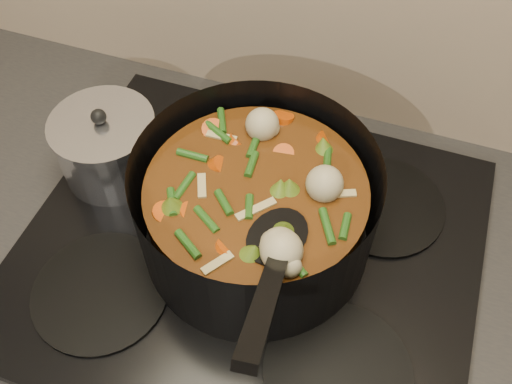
% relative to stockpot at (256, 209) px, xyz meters
% --- Properties ---
extents(counter, '(2.64, 0.64, 0.91)m').
position_rel_stockpot_xyz_m(counter, '(-0.01, -0.02, -0.54)').
color(counter, brown).
rests_on(counter, ground).
extents(stovetop, '(0.62, 0.54, 0.03)m').
position_rel_stockpot_xyz_m(stovetop, '(-0.01, -0.02, -0.08)').
color(stovetop, black).
rests_on(stovetop, counter).
extents(stockpot, '(0.33, 0.42, 0.23)m').
position_rel_stockpot_xyz_m(stockpot, '(0.00, 0.00, 0.00)').
color(stockpot, black).
rests_on(stockpot, stovetop).
extents(saucepan, '(0.15, 0.15, 0.12)m').
position_rel_stockpot_xyz_m(saucepan, '(-0.25, 0.05, -0.02)').
color(saucepan, silver).
rests_on(saucepan, stovetop).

